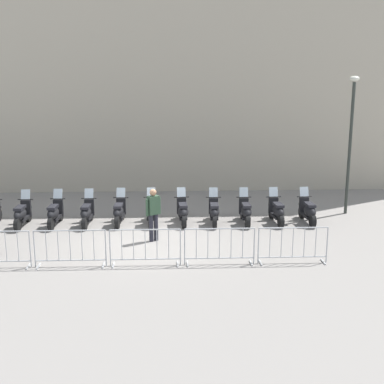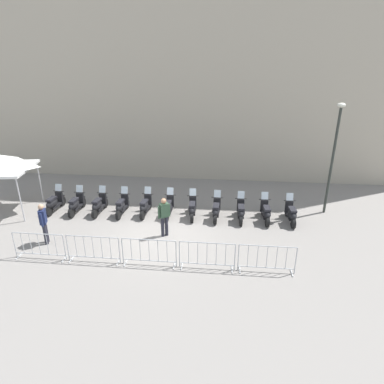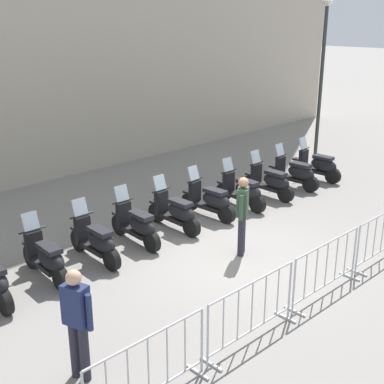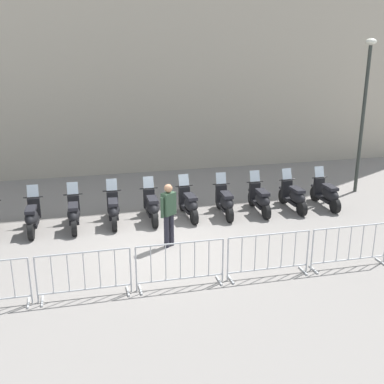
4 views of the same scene
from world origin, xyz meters
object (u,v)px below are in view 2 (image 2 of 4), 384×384
barrier_segment_3 (207,256)px  officer_mid_plaza (44,221)px  motorcycle_2 (99,205)px  officer_near_row_end (164,215)px  barrier_segment_0 (39,246)px  motorcycle_6 (192,208)px  motorcycle_0 (54,203)px  barrier_segment_4 (267,259)px  motorcycle_10 (291,214)px  motorcycle_4 (145,206)px  street_lamp (334,149)px  barrier_segment_2 (149,252)px  barrier_segment_1 (93,249)px  motorcycle_1 (76,204)px  motorcycle_7 (216,210)px  motorcycle_9 (266,212)px  motorcycle_3 (122,206)px  motorcycle_5 (169,207)px  motorcycle_8 (241,211)px

barrier_segment_3 → officer_mid_plaza: bearing=160.7°
motorcycle_2 → officer_near_row_end: size_ratio=0.99×
barrier_segment_0 → officer_mid_plaza: size_ratio=1.14×
motorcycle_6 → barrier_segment_0: bearing=-152.2°
motorcycle_0 → barrier_segment_4: motorcycle_0 is taller
motorcycle_6 → motorcycle_10: size_ratio=1.00×
motorcycle_4 → barrier_segment_3: motorcycle_4 is taller
motorcycle_10 → street_lamp: bearing=25.5°
motorcycle_0 → barrier_segment_2: size_ratio=0.87×
motorcycle_0 → motorcycle_2: size_ratio=1.00×
barrier_segment_0 → barrier_segment_1: bearing=-9.9°
motorcycle_1 → motorcycle_7: size_ratio=1.00×
motorcycle_4 → motorcycle_2: bearing=172.5°
motorcycle_6 → motorcycle_9: bearing=-11.5°
motorcycle_3 → barrier_segment_2: motorcycle_3 is taller
street_lamp → motorcycle_10: bearing=-154.5°
motorcycle_9 → barrier_segment_3: (-3.13, -3.53, 0.07)m
barrier_segment_1 → barrier_segment_2: 2.09m
barrier_segment_1 → barrier_segment_2: same height
officer_near_row_end → motorcycle_2: bearing=142.9°
motorcycle_2 → barrier_segment_2: bearing=-59.5°
motorcycle_2 → street_lamp: bearing=-3.2°
barrier_segment_4 → motorcycle_9: bearing=74.5°
motorcycle_3 → motorcycle_6: (3.39, -0.52, 0.00)m
barrier_segment_2 → street_lamp: size_ratio=0.37×
street_lamp → officer_near_row_end: bearing=-167.0°
motorcycle_0 → motorcycle_9: bearing=-10.0°
motorcycle_3 → motorcycle_10: bearing=-10.2°
motorcycle_3 → motorcycle_6: 3.43m
motorcycle_9 → barrier_segment_3: size_ratio=0.87×
motorcycle_4 → barrier_segment_2: (0.42, -4.26, 0.07)m
motorcycle_4 → motorcycle_5: bearing=-10.5°
barrier_segment_0 → barrier_segment_4: (8.23, -1.43, 0.00)m
motorcycle_8 → officer_near_row_end: 3.77m
motorcycle_8 → street_lamp: bearing=7.7°
street_lamp → motorcycle_2: bearing=176.8°
motorcycle_5 → barrier_segment_1: 4.62m
motorcycle_1 → officer_mid_plaza: bearing=-99.3°
motorcycle_7 → barrier_segment_2: size_ratio=0.87×
motorcycle_8 → motorcycle_0: bearing=170.0°
motorcycle_9 → street_lamp: street_lamp is taller
motorcycle_2 → motorcycle_8: same height
motorcycle_0 → motorcycle_2: (2.25, -0.39, 0.00)m
motorcycle_9 → officer_near_row_end: size_ratio=1.00×
motorcycle_1 → barrier_segment_2: 6.06m
motorcycle_9 → motorcycle_10: bearing=-10.7°
motorcycle_6 → motorcycle_8: 2.28m
barrier_segment_2 → barrier_segment_4: (4.12, -0.72, 0.00)m
motorcycle_5 → motorcycle_10: same height
motorcycle_1 → barrier_segment_3: size_ratio=0.87×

